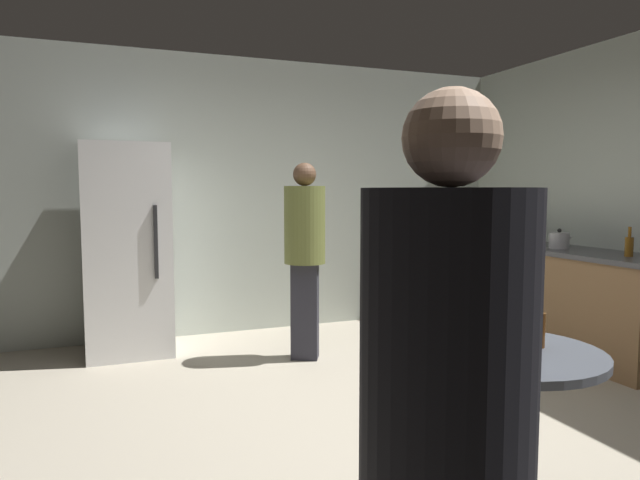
{
  "coord_description": "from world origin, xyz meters",
  "views": [
    {
      "loc": [
        -1.51,
        -2.88,
        1.41
      ],
      "look_at": [
        -0.21,
        0.47,
        1.09
      ],
      "focal_mm": 31.65,
      "sensor_mm": 36.0,
      "label": 1
    }
  ],
  "objects_px": {
    "beer_bottle_on_counter": "(629,246)",
    "foreground_table": "(507,374)",
    "beer_bottle_green": "(508,324)",
    "refrigerator": "(127,250)",
    "plastic_cup_white": "(514,353)",
    "beer_bottle_brown": "(538,328)",
    "wine_bottle_on_counter": "(509,230)",
    "person_in_black_shirt": "(446,433)",
    "person_in_olive_shirt": "(305,245)",
    "kettle": "(559,240)",
    "beer_bottle_amber": "(494,331)"
  },
  "relations": [
    {
      "from": "beer_bottle_on_counter",
      "to": "foreground_table",
      "type": "xyz_separation_m",
      "value": [
        -2.19,
        -1.27,
        -0.35
      ]
    },
    {
      "from": "beer_bottle_green",
      "to": "beer_bottle_on_counter",
      "type": "bearing_deg",
      "value": 29.06
    },
    {
      "from": "refrigerator",
      "to": "plastic_cup_white",
      "type": "height_order",
      "value": "refrigerator"
    },
    {
      "from": "beer_bottle_green",
      "to": "beer_bottle_brown",
      "type": "bearing_deg",
      "value": -56.98
    },
    {
      "from": "wine_bottle_on_counter",
      "to": "refrigerator",
      "type": "bearing_deg",
      "value": 171.53
    },
    {
      "from": "refrigerator",
      "to": "person_in_black_shirt",
      "type": "bearing_deg",
      "value": -84.25
    },
    {
      "from": "beer_bottle_brown",
      "to": "person_in_black_shirt",
      "type": "relative_size",
      "value": 0.14
    },
    {
      "from": "beer_bottle_brown",
      "to": "person_in_olive_shirt",
      "type": "relative_size",
      "value": 0.14
    },
    {
      "from": "kettle",
      "to": "beer_bottle_green",
      "type": "distance_m",
      "value": 2.78
    },
    {
      "from": "foreground_table",
      "to": "beer_bottle_brown",
      "type": "bearing_deg",
      "value": -4.27
    },
    {
      "from": "beer_bottle_on_counter",
      "to": "beer_bottle_green",
      "type": "height_order",
      "value": "beer_bottle_on_counter"
    },
    {
      "from": "beer_bottle_amber",
      "to": "person_in_black_shirt",
      "type": "bearing_deg",
      "value": -132.3
    },
    {
      "from": "wine_bottle_on_counter",
      "to": "person_in_black_shirt",
      "type": "height_order",
      "value": "person_in_black_shirt"
    },
    {
      "from": "beer_bottle_on_counter",
      "to": "plastic_cup_white",
      "type": "xyz_separation_m",
      "value": [
        -2.33,
        -1.47,
        -0.19
      ]
    },
    {
      "from": "plastic_cup_white",
      "to": "kettle",
      "type": "bearing_deg",
      "value": 43.02
    },
    {
      "from": "person_in_black_shirt",
      "to": "plastic_cup_white",
      "type": "bearing_deg",
      "value": -1.31
    },
    {
      "from": "wine_bottle_on_counter",
      "to": "beer_bottle_amber",
      "type": "relative_size",
      "value": 1.35
    },
    {
      "from": "wine_bottle_on_counter",
      "to": "foreground_table",
      "type": "xyz_separation_m",
      "value": [
        -2.21,
        -2.66,
        -0.39
      ]
    },
    {
      "from": "beer_bottle_on_counter",
      "to": "person_in_olive_shirt",
      "type": "bearing_deg",
      "value": 151.3
    },
    {
      "from": "person_in_olive_shirt",
      "to": "plastic_cup_white",
      "type": "bearing_deg",
      "value": 24.46
    },
    {
      "from": "refrigerator",
      "to": "wine_bottle_on_counter",
      "type": "xyz_separation_m",
      "value": [
        3.6,
        -0.54,
        0.12
      ]
    },
    {
      "from": "refrigerator",
      "to": "beer_bottle_green",
      "type": "relative_size",
      "value": 7.83
    },
    {
      "from": "wine_bottle_on_counter",
      "to": "kettle",
      "type": "bearing_deg",
      "value": -94.06
    },
    {
      "from": "beer_bottle_brown",
      "to": "beer_bottle_amber",
      "type": "bearing_deg",
      "value": 171.95
    },
    {
      "from": "wine_bottle_on_counter",
      "to": "beer_bottle_brown",
      "type": "height_order",
      "value": "wine_bottle_on_counter"
    },
    {
      "from": "kettle",
      "to": "person_in_black_shirt",
      "type": "bearing_deg",
      "value": -136.91
    },
    {
      "from": "refrigerator",
      "to": "beer_bottle_brown",
      "type": "height_order",
      "value": "refrigerator"
    },
    {
      "from": "kettle",
      "to": "beer_bottle_green",
      "type": "relative_size",
      "value": 1.06
    },
    {
      "from": "foreground_table",
      "to": "beer_bottle_brown",
      "type": "relative_size",
      "value": 3.48
    },
    {
      "from": "beer_bottle_brown",
      "to": "beer_bottle_green",
      "type": "distance_m",
      "value": 0.13
    },
    {
      "from": "beer_bottle_amber",
      "to": "beer_bottle_green",
      "type": "distance_m",
      "value": 0.16
    },
    {
      "from": "beer_bottle_brown",
      "to": "plastic_cup_white",
      "type": "xyz_separation_m",
      "value": [
        -0.29,
        -0.19,
        -0.03
      ]
    },
    {
      "from": "foreground_table",
      "to": "beer_bottle_green",
      "type": "xyz_separation_m",
      "value": [
        0.08,
        0.09,
        0.19
      ]
    },
    {
      "from": "foreground_table",
      "to": "person_in_olive_shirt",
      "type": "distance_m",
      "value": 2.5
    },
    {
      "from": "wine_bottle_on_counter",
      "to": "beer_bottle_green",
      "type": "distance_m",
      "value": 3.34
    },
    {
      "from": "person_in_black_shirt",
      "to": "beer_bottle_on_counter",
      "type": "bearing_deg",
      "value": -9.13
    },
    {
      "from": "person_in_black_shirt",
      "to": "beer_bottle_amber",
      "type": "bearing_deg",
      "value": 3.11
    },
    {
      "from": "beer_bottle_brown",
      "to": "beer_bottle_on_counter",
      "type": "bearing_deg",
      "value": 32.05
    },
    {
      "from": "kettle",
      "to": "foreground_table",
      "type": "height_order",
      "value": "kettle"
    },
    {
      "from": "refrigerator",
      "to": "foreground_table",
      "type": "bearing_deg",
      "value": -66.48
    },
    {
      "from": "refrigerator",
      "to": "beer_bottle_amber",
      "type": "height_order",
      "value": "refrigerator"
    },
    {
      "from": "beer_bottle_on_counter",
      "to": "foreground_table",
      "type": "relative_size",
      "value": 0.29
    },
    {
      "from": "beer_bottle_amber",
      "to": "beer_bottle_green",
      "type": "relative_size",
      "value": 1.0
    },
    {
      "from": "wine_bottle_on_counter",
      "to": "beer_bottle_brown",
      "type": "distance_m",
      "value": 3.38
    },
    {
      "from": "wine_bottle_on_counter",
      "to": "beer_bottle_amber",
      "type": "xyz_separation_m",
      "value": [
        -2.27,
        -2.64,
        -0.2
      ]
    },
    {
      "from": "refrigerator",
      "to": "person_in_olive_shirt",
      "type": "xyz_separation_m",
      "value": [
        1.37,
        -0.71,
        0.05
      ]
    },
    {
      "from": "beer_bottle_green",
      "to": "plastic_cup_white",
      "type": "bearing_deg",
      "value": -126.42
    },
    {
      "from": "wine_bottle_on_counter",
      "to": "plastic_cup_white",
      "type": "relative_size",
      "value": 2.82
    },
    {
      "from": "beer_bottle_green",
      "to": "person_in_black_shirt",
      "type": "distance_m",
      "value": 1.51
    },
    {
      "from": "refrigerator",
      "to": "person_in_black_shirt",
      "type": "distance_m",
      "value": 4.2
    }
  ]
}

